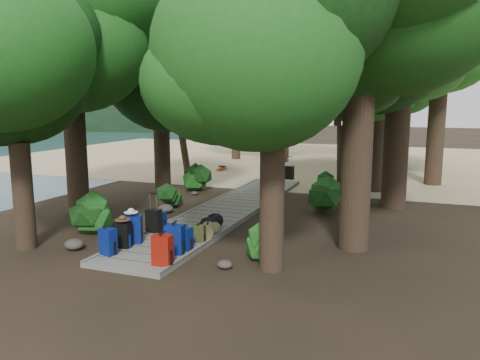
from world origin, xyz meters
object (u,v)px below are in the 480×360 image
at_px(backpack_left_d, 159,219).
at_px(backpack_right_a, 162,248).
at_px(duffel_right_black, 212,222).
at_px(suitcase_on_boardwalk, 154,221).
at_px(backpack_right_b, 175,238).
at_px(sun_lounger, 352,172).
at_px(duffel_right_khaki, 208,230).
at_px(backpack_left_b, 123,233).
at_px(backpack_left_a, 108,240).
at_px(backpack_left_c, 133,228).
at_px(backpack_right_d, 199,233).
at_px(lone_suitcase_on_sand, 290,173).
at_px(backpack_right_c, 185,237).
at_px(kayak, 222,167).

relative_size(backpack_left_d, backpack_right_a, 0.74).
height_order(duffel_right_black, suitcase_on_boardwalk, suitcase_on_boardwalk).
distance_m(backpack_right_b, sun_lounger, 13.17).
height_order(duffel_right_khaki, suitcase_on_boardwalk, suitcase_on_boardwalk).
bearing_deg(duffel_right_black, backpack_right_b, -83.12).
bearing_deg(backpack_left_b, backpack_left_d, 84.86).
xyz_separation_m(duffel_right_khaki, sun_lounger, (2.20, 11.44, 0.05)).
distance_m(backpack_left_a, backpack_right_b, 1.53).
distance_m(backpack_left_a, backpack_left_d, 2.36).
bearing_deg(backpack_left_c, backpack_left_a, -115.33).
distance_m(backpack_left_b, backpack_right_d, 1.85).
bearing_deg(lone_suitcase_on_sand, backpack_right_b, -76.60).
bearing_deg(suitcase_on_boardwalk, sun_lounger, 74.65).
bearing_deg(backpack_left_d, sun_lounger, 72.66).
bearing_deg(backpack_right_d, backpack_right_a, -100.58).
relative_size(backpack_left_c, lone_suitcase_on_sand, 1.27).
height_order(backpack_right_a, lone_suitcase_on_sand, backpack_right_a).
height_order(backpack_right_d, duffel_right_black, backpack_right_d).
height_order(backpack_right_c, backpack_right_d, backpack_right_c).
xyz_separation_m(backpack_left_a, kayak, (-3.14, 14.11, -0.30)).
height_order(duffel_right_khaki, kayak, duffel_right_khaki).
xyz_separation_m(backpack_right_a, sun_lounger, (2.20, 13.74, -0.14)).
relative_size(backpack_right_c, sun_lounger, 0.30).
relative_size(backpack_right_a, duffel_right_black, 1.18).
bearing_deg(backpack_right_c, kayak, 118.56).
height_order(backpack_left_d, duffel_right_black, backpack_left_d).
xyz_separation_m(backpack_right_c, duffel_right_black, (-0.14, 1.89, -0.11)).
height_order(duffel_right_black, kayak, duffel_right_black).
bearing_deg(kayak, duffel_right_black, -67.47).
xyz_separation_m(backpack_right_b, lone_suitcase_on_sand, (-0.41, 11.87, -0.17)).
height_order(backpack_left_a, backpack_left_d, backpack_left_a).
relative_size(backpack_right_a, sun_lounger, 0.36).
xyz_separation_m(backpack_left_c, duffel_right_black, (1.31, 1.85, -0.19)).
bearing_deg(backpack_right_d, backpack_right_c, -104.37).
xyz_separation_m(kayak, sun_lounger, (6.88, -0.54, 0.19)).
bearing_deg(backpack_left_d, backpack_left_c, -85.53).
bearing_deg(backpack_left_d, backpack_right_d, -23.90).
height_order(backpack_left_b, backpack_right_d, backpack_left_b).
bearing_deg(sun_lounger, backpack_right_b, -95.76).
bearing_deg(backpack_right_a, backpack_right_b, 95.50).
bearing_deg(backpack_left_a, backpack_right_a, 5.86).
distance_m(lone_suitcase_on_sand, sun_lounger, 2.95).
relative_size(backpack_right_b, backpack_right_c, 1.25).
bearing_deg(backpack_left_b, backpack_right_b, -5.47).
height_order(backpack_right_b, kayak, backpack_right_b).
height_order(backpack_left_c, sun_lounger, backpack_left_c).
relative_size(backpack_left_d, sun_lounger, 0.27).
height_order(backpack_right_a, backpack_right_c, backpack_right_a).
bearing_deg(duffel_right_black, backpack_left_a, -110.04).
xyz_separation_m(suitcase_on_boardwalk, sun_lounger, (3.73, 11.57, -0.09)).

